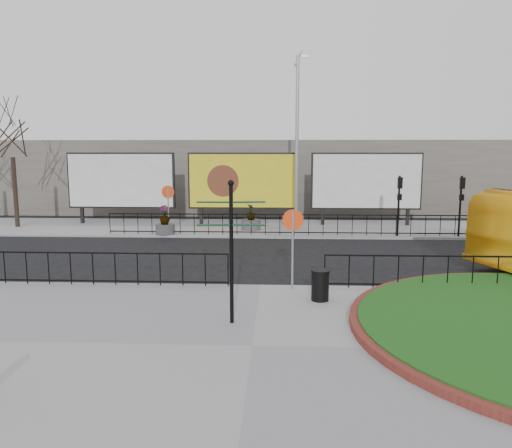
# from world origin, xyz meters

# --- Properties ---
(ground) EXTENTS (90.00, 90.00, 0.00)m
(ground) POSITION_xyz_m (0.00, 0.00, 0.00)
(ground) COLOR black
(ground) RESTS_ON ground
(pavement_near) EXTENTS (30.00, 10.00, 0.12)m
(pavement_near) POSITION_xyz_m (0.00, -5.00, 0.06)
(pavement_near) COLOR gray
(pavement_near) RESTS_ON ground
(pavement_far) EXTENTS (44.00, 6.00, 0.12)m
(pavement_far) POSITION_xyz_m (0.00, 12.00, 0.06)
(pavement_far) COLOR gray
(pavement_far) RESTS_ON ground
(railing_near_left) EXTENTS (10.00, 0.10, 1.10)m
(railing_near_left) POSITION_xyz_m (-6.00, -0.30, 0.67)
(railing_near_left) COLOR black
(railing_near_left) RESTS_ON pavement_near
(railing_near_right) EXTENTS (9.00, 0.10, 1.10)m
(railing_near_right) POSITION_xyz_m (6.50, -0.30, 0.67)
(railing_near_right) COLOR black
(railing_near_right) RESTS_ON pavement_near
(railing_far) EXTENTS (18.00, 0.10, 1.10)m
(railing_far) POSITION_xyz_m (1.00, 9.30, 0.67)
(railing_far) COLOR black
(railing_far) RESTS_ON pavement_far
(speed_sign_far) EXTENTS (0.64, 0.07, 2.47)m
(speed_sign_far) POSITION_xyz_m (-5.00, 9.40, 1.92)
(speed_sign_far) COLOR gray
(speed_sign_far) RESTS_ON pavement_far
(speed_sign_near) EXTENTS (0.64, 0.07, 2.47)m
(speed_sign_near) POSITION_xyz_m (1.00, -0.40, 1.92)
(speed_sign_near) COLOR gray
(speed_sign_near) RESTS_ON pavement_near
(billboard_left) EXTENTS (6.20, 0.31, 4.10)m
(billboard_left) POSITION_xyz_m (-8.50, 12.97, 2.60)
(billboard_left) COLOR black
(billboard_left) RESTS_ON pavement_far
(billboard_mid) EXTENTS (6.20, 0.31, 4.10)m
(billboard_mid) POSITION_xyz_m (-1.50, 12.97, 2.60)
(billboard_mid) COLOR black
(billboard_mid) RESTS_ON pavement_far
(billboard_right) EXTENTS (6.20, 0.31, 4.10)m
(billboard_right) POSITION_xyz_m (5.50, 12.97, 2.60)
(billboard_right) COLOR black
(billboard_right) RESTS_ON pavement_far
(lamp_post) EXTENTS (0.74, 0.18, 9.23)m
(lamp_post) POSITION_xyz_m (1.51, 11.00, 4.83)
(lamp_post) COLOR gray
(lamp_post) RESTS_ON pavement_far
(signal_pole_a) EXTENTS (0.22, 0.26, 3.00)m
(signal_pole_a) POSITION_xyz_m (6.50, 9.34, 2.10)
(signal_pole_a) COLOR black
(signal_pole_a) RESTS_ON pavement_far
(signal_pole_b) EXTENTS (0.22, 0.26, 3.00)m
(signal_pole_b) POSITION_xyz_m (9.50, 9.34, 2.10)
(signal_pole_b) COLOR black
(signal_pole_b) RESTS_ON pavement_far
(tree_left) EXTENTS (2.00, 2.00, 7.00)m
(tree_left) POSITION_xyz_m (-14.00, 11.50, 3.62)
(tree_left) COLOR #2D2119
(tree_left) RESTS_ON pavement_far
(building_backdrop) EXTENTS (40.00, 10.00, 5.00)m
(building_backdrop) POSITION_xyz_m (0.00, 22.00, 2.50)
(building_backdrop) COLOR slate
(building_backdrop) RESTS_ON ground
(fingerpost_sign) EXTENTS (1.66, 0.35, 3.55)m
(fingerpost_sign) POSITION_xyz_m (-0.58, -3.54, 2.26)
(fingerpost_sign) COLOR black
(fingerpost_sign) RESTS_ON pavement_near
(litter_bin) EXTENTS (0.54, 0.54, 0.89)m
(litter_bin) POSITION_xyz_m (1.76, -1.58, 0.57)
(litter_bin) COLOR black
(litter_bin) RESTS_ON pavement_near
(planter_a) EXTENTS (0.96, 0.96, 1.48)m
(planter_a) POSITION_xyz_m (-5.19, 9.40, 0.66)
(planter_a) COLOR #4C4C4F
(planter_a) RESTS_ON pavement_far
(planter_b) EXTENTS (1.03, 1.03, 1.39)m
(planter_b) POSITION_xyz_m (-0.91, 11.00, 0.57)
(planter_b) COLOR #4C4C4F
(planter_b) RESTS_ON pavement_far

